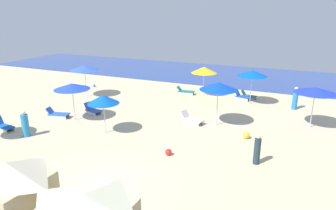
% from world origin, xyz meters
% --- Properties ---
extents(ground_plane, '(60.00, 60.00, 0.00)m').
position_xyz_m(ground_plane, '(0.00, 0.00, 0.00)').
color(ground_plane, beige).
extents(ocean, '(60.00, 11.41, 0.12)m').
position_xyz_m(ocean, '(0.00, 24.30, 0.06)').
color(ocean, '#2E4894').
rests_on(ocean, ground_plane).
extents(cabana_2, '(2.51, 2.17, 2.58)m').
position_xyz_m(cabana_2, '(-0.79, -2.88, 1.33)').
color(cabana_2, '#CCBA89').
rests_on(cabana_2, ground_plane).
extents(umbrella_0, '(2.44, 2.44, 2.55)m').
position_xyz_m(umbrella_0, '(8.00, 11.08, 2.37)').
color(umbrella_0, silver).
rests_on(umbrella_0, ground_plane).
extents(umbrella_1, '(2.15, 2.15, 2.47)m').
position_xyz_m(umbrella_1, '(-0.22, 15.31, 2.21)').
color(umbrella_1, silver).
rests_on(umbrella_1, ground_plane).
extents(lounge_chair_1_0, '(1.58, 0.73, 0.66)m').
position_xyz_m(lounge_chair_1_0, '(-1.78, 15.12, 0.25)').
color(lounge_chair_1_0, silver).
rests_on(lounge_chair_1_0, ground_plane).
extents(lounge_chair_2_1, '(1.46, 0.72, 0.75)m').
position_xyz_m(lounge_chair_2_1, '(-9.06, 3.13, 0.24)').
color(lounge_chair_2_1, silver).
rests_on(lounge_chair_2_1, ground_plane).
extents(umbrella_3, '(2.30, 2.30, 2.76)m').
position_xyz_m(umbrella_3, '(2.56, 9.14, 2.52)').
color(umbrella_3, silver).
rests_on(umbrella_3, ground_plane).
extents(lounge_chair_3_0, '(1.58, 0.96, 0.73)m').
position_xyz_m(lounge_chair_3_0, '(1.02, 8.79, 0.26)').
color(lounge_chair_3_0, silver).
rests_on(lounge_chair_3_0, ground_plane).
extents(umbrella_4, '(2.26, 2.26, 2.63)m').
position_xyz_m(umbrella_4, '(3.79, 14.54, 2.41)').
color(umbrella_4, silver).
rests_on(umbrella_4, ground_plane).
extents(lounge_chair_4_0, '(1.35, 0.84, 0.78)m').
position_xyz_m(lounge_chair_4_0, '(3.03, 15.35, 0.29)').
color(lounge_chair_4_0, silver).
rests_on(lounge_chair_4_0, ground_plane).
extents(lounge_chair_4_1, '(1.29, 0.71, 0.65)m').
position_xyz_m(lounge_chair_4_1, '(3.41, 16.01, 0.23)').
color(lounge_chair_4_1, silver).
rests_on(lounge_chair_4_1, ground_plane).
extents(umbrella_5, '(2.42, 2.42, 2.64)m').
position_xyz_m(umbrella_5, '(-9.16, 11.12, 2.44)').
color(umbrella_5, silver).
rests_on(umbrella_5, ground_plane).
extents(umbrella_6, '(1.83, 1.83, 2.33)m').
position_xyz_m(umbrella_6, '(-3.12, 5.23, 2.07)').
color(umbrella_6, silver).
rests_on(umbrella_6, ground_plane).
extents(umbrella_7, '(2.30, 2.30, 2.47)m').
position_xyz_m(umbrella_7, '(-6.25, 6.25, 2.28)').
color(umbrella_7, silver).
rests_on(umbrella_7, ground_plane).
extents(lounge_chair_7_0, '(1.36, 0.90, 0.73)m').
position_xyz_m(lounge_chair_7_0, '(-5.99, 7.78, 0.25)').
color(lounge_chair_7_0, silver).
rests_on(lounge_chair_7_0, ground_plane).
extents(lounge_chair_7_1, '(1.57, 0.93, 0.69)m').
position_xyz_m(lounge_chair_7_1, '(-7.60, 6.09, 0.26)').
color(lounge_chair_7_1, silver).
rests_on(lounge_chair_7_1, ground_plane).
extents(beachgoer_0, '(0.47, 0.47, 1.68)m').
position_xyz_m(beachgoer_0, '(6.98, 14.50, 0.78)').
color(beachgoer_0, '#247ABD').
rests_on(beachgoer_0, ground_plane).
extents(beachgoer_1, '(0.50, 0.50, 1.53)m').
position_xyz_m(beachgoer_1, '(-6.96, 2.97, 0.70)').
color(beachgoer_1, '#2883BF').
rests_on(beachgoer_1, ground_plane).
extents(beachgoer_2, '(0.43, 0.43, 1.50)m').
position_xyz_m(beachgoer_2, '(5.59, 4.99, 0.71)').
color(beachgoer_2, '#23363F').
rests_on(beachgoer_2, ground_plane).
extents(beach_ball_0, '(0.33, 0.33, 0.33)m').
position_xyz_m(beach_ball_0, '(1.45, 4.11, 0.17)').
color(beach_ball_0, red).
rests_on(beach_ball_0, ground_plane).
extents(beach_ball_1, '(0.39, 0.39, 0.39)m').
position_xyz_m(beach_ball_1, '(4.66, 7.75, 0.19)').
color(beach_ball_1, yellow).
rests_on(beach_ball_1, ground_plane).
extents(beach_ball_2, '(0.26, 0.26, 0.26)m').
position_xyz_m(beach_ball_2, '(-10.62, 14.05, 0.13)').
color(beach_ball_2, '#2E8EE6').
rests_on(beach_ball_2, ground_plane).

